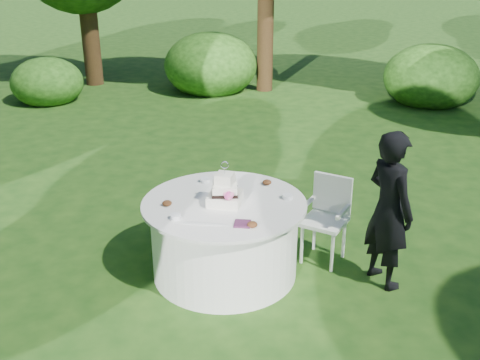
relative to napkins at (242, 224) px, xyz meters
name	(u,v)px	position (x,y,z in m)	size (l,w,h in m)	color
ground	(225,272)	(-0.22, 0.45, -0.78)	(80.00, 80.00, 0.00)	#183E11
napkins	(242,224)	(0.00, 0.00, 0.00)	(0.14, 0.14, 0.02)	#4D2141
feather_plume	(202,224)	(-0.35, -0.04, 0.00)	(0.48, 0.07, 0.01)	white
guest	(389,210)	(1.31, 0.47, -0.02)	(0.55, 0.36, 1.52)	black
table	(225,238)	(-0.22, 0.45, -0.39)	(1.56, 1.56, 0.77)	white
cake	(225,192)	(-0.21, 0.41, 0.10)	(0.32, 0.33, 0.42)	silver
chair	(327,212)	(0.77, 0.86, -0.26)	(0.53, 0.53, 0.88)	white
votives	(223,197)	(-0.24, 0.51, 0.01)	(1.07, 0.95, 0.04)	white
petal_cups	(229,202)	(-0.16, 0.39, 0.02)	(0.98, 1.03, 0.05)	#562D16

